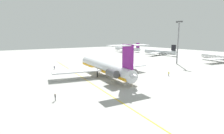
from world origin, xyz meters
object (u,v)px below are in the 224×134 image
main_jetliner (105,67)px  light_mast (178,41)px  safety_cone_nose (114,64)px  ground_crew_portside (127,63)px  ground_crew_near_nose (54,67)px  airliner_mid_right (223,57)px  ground_crew_near_tail (169,73)px  airliner_far_left (127,49)px  ground_crew_starboard (55,96)px  airliner_mid_left (159,52)px

main_jetliner → light_mast: light_mast is taller
main_jetliner → safety_cone_nose: bearing=-35.8°
ground_crew_portside → ground_crew_near_nose: bearing=115.7°
ground_crew_near_nose → airliner_mid_right: bearing=91.0°
ground_crew_near_nose → ground_crew_near_tail: size_ratio=0.98×
ground_crew_near_nose → safety_cone_nose: (3.98, 32.19, -0.83)m
main_jetliner → ground_crew_near_nose: bearing=31.2°
airliner_mid_right → ground_crew_portside: size_ratio=17.70×
airliner_far_left → light_mast: (80.44, -27.90, 10.47)m
ground_crew_portside → light_mast: size_ratio=0.08×
airliner_far_left → ground_crew_starboard: bearing=116.2°
ground_crew_near_tail → main_jetliner: bearing=84.2°
airliner_far_left → ground_crew_near_nose: airliner_far_left is taller
ground_crew_starboard → ground_crew_portside: bearing=-155.4°
airliner_far_left → airliner_mid_left: (41.58, 1.43, -0.06)m
airliner_far_left → light_mast: 85.79m
airliner_mid_left → airliner_mid_right: (50.71, -0.22, 0.18)m
airliner_far_left → ground_crew_starboard: airliner_far_left is taller
main_jetliner → light_mast: bearing=-79.3°
airliner_far_left → light_mast: bearing=142.9°
airliner_mid_left → ground_crew_starboard: airliner_mid_left is taller
ground_crew_near_nose → safety_cone_nose: ground_crew_near_nose is taller
ground_crew_starboard → safety_cone_nose: ground_crew_starboard is taller
airliner_mid_right → ground_crew_near_tail: size_ratio=17.75×
main_jetliner → ground_crew_near_nose: size_ratio=25.82×
airliner_mid_left → ground_crew_starboard: size_ratio=16.52×
airliner_mid_left → light_mast: 49.81m
safety_cone_nose → light_mast: (18.04, 31.21, 12.88)m
airliner_far_left → airliner_mid_right: airliner_mid_right is taller
main_jetliner → light_mast: (-4.13, 51.09, 9.57)m
airliner_mid_left → ground_crew_portside: (27.30, -56.98, -1.49)m
airliner_mid_right → ground_crew_near_nose: airliner_mid_right is taller
airliner_mid_left → ground_crew_near_nose: (16.83, -92.73, -1.51)m
ground_crew_starboard → safety_cone_nose: size_ratio=3.27×
main_jetliner → ground_crew_portside: 28.31m
ground_crew_near_tail → safety_cone_nose: (-36.00, -1.32, -0.86)m
main_jetliner → ground_crew_starboard: bearing=129.4°
airliner_far_left → ground_crew_portside: size_ratio=16.68×
ground_crew_portside → ground_crew_starboard: size_ratio=1.00×
light_mast → ground_crew_starboard: bearing=-75.0°
airliner_far_left → light_mast: light_mast is taller
safety_cone_nose → light_mast: size_ratio=0.02×
ground_crew_near_tail → ground_crew_near_nose: bearing=67.3°
airliner_mid_right → ground_crew_near_tail: airliner_mid_right is taller
ground_crew_starboard → light_mast: 79.09m
airliner_far_left → ground_crew_near_tail: (98.40, -57.80, -1.55)m
airliner_mid_right → ground_crew_near_nose: bearing=80.7°
airliner_far_left → ground_crew_near_nose: bearing=104.6°
ground_crew_near_nose → ground_crew_portside: ground_crew_portside is taller
ground_crew_near_tail → ground_crew_portside: bearing=23.0°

